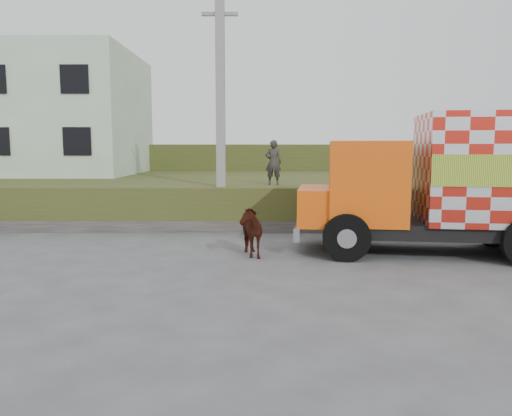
{
  "coord_description": "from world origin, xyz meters",
  "views": [
    {
      "loc": [
        0.38,
        -12.42,
        2.86
      ],
      "look_at": [
        0.24,
        0.29,
        1.3
      ],
      "focal_mm": 35.0,
      "sensor_mm": 36.0,
      "label": 1
    }
  ],
  "objects_px": {
    "cargo_truck": "(475,183)",
    "utility_pole": "(221,111)",
    "cow": "(247,230)",
    "pedestrian": "(273,162)"
  },
  "relations": [
    {
      "from": "cow",
      "to": "pedestrian",
      "type": "xyz_separation_m",
      "value": [
        0.81,
        5.11,
        1.62
      ]
    },
    {
      "from": "utility_pole",
      "to": "cow",
      "type": "height_order",
      "value": "utility_pole"
    },
    {
      "from": "cargo_truck",
      "to": "cow",
      "type": "bearing_deg",
      "value": -170.95
    },
    {
      "from": "cargo_truck",
      "to": "pedestrian",
      "type": "bearing_deg",
      "value": 143.87
    },
    {
      "from": "cargo_truck",
      "to": "pedestrian",
      "type": "distance_m",
      "value": 7.17
    },
    {
      "from": "cargo_truck",
      "to": "cow",
      "type": "height_order",
      "value": "cargo_truck"
    },
    {
      "from": "cargo_truck",
      "to": "pedestrian",
      "type": "relative_size",
      "value": 5.35
    },
    {
      "from": "pedestrian",
      "to": "cargo_truck",
      "type": "bearing_deg",
      "value": 141.22
    },
    {
      "from": "cargo_truck",
      "to": "utility_pole",
      "type": "bearing_deg",
      "value": 158.56
    },
    {
      "from": "utility_pole",
      "to": "cargo_truck",
      "type": "bearing_deg",
      "value": -28.64
    }
  ]
}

